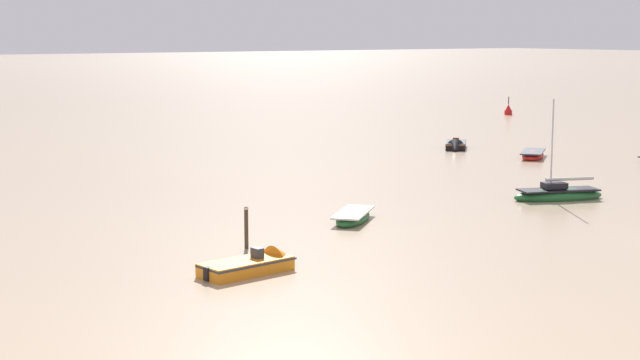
% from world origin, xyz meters
% --- Properties ---
extents(motorboat_moored_0, '(4.60, 2.02, 1.53)m').
position_xyz_m(motorboat_moored_0, '(-19.59, 8.23, 0.21)').
color(motorboat_moored_0, orange).
rests_on(motorboat_moored_0, ground).
extents(rowboat_moored_1, '(4.23, 3.90, 0.68)m').
position_xyz_m(rowboat_moored_1, '(-10.11, 14.55, 0.18)').
color(rowboat_moored_1, '#23602D').
rests_on(rowboat_moored_1, ground).
extents(motorboat_moored_2, '(4.26, 4.31, 1.54)m').
position_xyz_m(motorboat_moored_2, '(15.45, 34.49, 0.21)').
color(motorboat_moored_2, black).
rests_on(motorboat_moored_2, ground).
extents(sailboat_moored_1, '(5.70, 3.60, 6.12)m').
position_xyz_m(sailboat_moored_1, '(3.55, 12.98, 0.26)').
color(sailboat_moored_1, '#23602D').
rests_on(sailboat_moored_1, ground).
extents(rowboat_moored_7, '(4.68, 4.14, 0.74)m').
position_xyz_m(rowboat_moored_7, '(16.62, 27.06, 0.20)').
color(rowboat_moored_7, red).
rests_on(rowboat_moored_7, ground).
extents(channel_buoy, '(0.90, 0.90, 2.30)m').
position_xyz_m(channel_buoy, '(43.96, 56.30, 0.46)').
color(channel_buoy, red).
rests_on(channel_buoy, ground).
extents(mooring_post_left, '(0.22, 0.22, 2.10)m').
position_xyz_m(mooring_post_left, '(-17.90, 12.08, 0.89)').
color(mooring_post_left, '#413323').
rests_on(mooring_post_left, ground).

